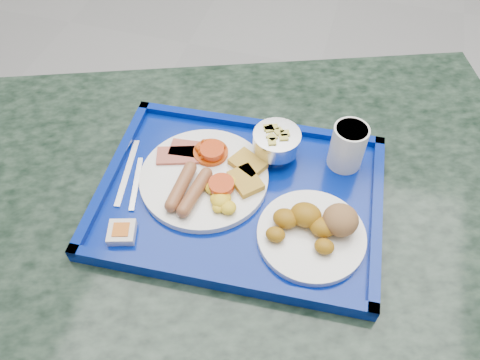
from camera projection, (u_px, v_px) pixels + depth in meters
The scene contains 10 objects.
floor at pixel (290, 169), 1.83m from camera, with size 6.00×6.00×0.00m, color gray.
table at pixel (237, 249), 1.00m from camera, with size 1.36×1.14×0.72m.
tray at pixel (240, 196), 0.84m from camera, with size 0.52×0.40×0.03m.
main_plate at pixel (207, 178), 0.84m from camera, with size 0.23×0.23×0.04m.
bread_plate at pixel (315, 229), 0.77m from camera, with size 0.18×0.18×0.06m.
fruit_bowl at pixel (276, 141), 0.86m from camera, with size 0.09×0.09×0.06m.
juice_cup at pixel (348, 145), 0.85m from camera, with size 0.06×0.06×0.09m.
spoon at pixel (156, 163), 0.88m from camera, with size 0.06×0.16×0.01m.
knife at pixel (127, 172), 0.87m from camera, with size 0.01×0.16×0.00m, color silver.
jam_packet at pixel (122, 232), 0.78m from camera, with size 0.06×0.06×0.02m.
Camera 1 is at (0.14, -1.18, 1.41)m, focal length 35.00 mm.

